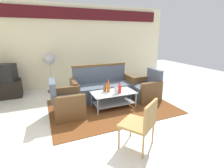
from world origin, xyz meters
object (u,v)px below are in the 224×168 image
bottle_clear (116,90)px  pedestal_fan (50,61)px  wicker_chair (142,121)px  cup (120,88)px  bottle_brown (105,88)px  tv_stand (7,89)px  bottle_orange (108,87)px  bottle_red (120,89)px  couch (103,88)px  coffee_table (113,97)px  armchair_left (67,104)px  television (3,73)px  armchair_right (146,89)px

bottle_clear → pedestal_fan: pedestal_fan is taller
wicker_chair → cup: bearing=41.6°
bottle_brown → tv_stand: 3.02m
bottle_orange → bottle_red: (0.23, -0.19, -0.02)m
bottle_orange → bottle_clear: size_ratio=1.32×
couch → tv_stand: couch is taller
tv_stand → cup: bearing=-32.4°
coffee_table → wicker_chair: size_ratio=1.31×
armchair_left → wicker_chair: bearing=31.7°
bottle_brown → pedestal_fan: 2.20m
bottle_clear → cup: 0.30m
bottle_orange → wicker_chair: 1.76m
couch → bottle_red: (0.14, -0.84, 0.20)m
armchair_left → pedestal_fan: (-0.19, 1.93, 0.73)m
armchair_left → tv_stand: (-1.47, 1.88, -0.03)m
bottle_brown → television: 3.02m
cup → television: bearing=147.6°
couch → television: television is taller
armchair_right → tv_stand: 4.10m
bottle_orange → television: television is taller
bottle_brown → bottle_clear: (0.19, -0.27, 0.01)m
bottle_red → tv_stand: bearing=144.1°
bottle_clear → pedestal_fan: size_ratio=0.19×
bottle_orange → bottle_red: size_ratio=1.19×
couch → tv_stand: 2.85m
bottle_red → bottle_clear: bearing=-167.4°
cup → coffee_table: bearing=-160.3°
armchair_right → pedestal_fan: 3.10m
cup → bottle_clear: bearing=-134.3°
cup → television: television is taller
bottle_clear → wicker_chair: bearing=-99.0°
bottle_orange → wicker_chair: size_ratio=0.38×
tv_stand → bottle_red: bearing=-35.9°
bottle_clear → tv_stand: (-2.64, 2.02, -0.24)m
bottle_clear → cup: size_ratio=2.42×
coffee_table → bottle_clear: 0.27m
bottle_clear → wicker_chair: size_ratio=0.29×
armchair_right → bottle_red: armchair_right is taller
armchair_left → bottle_orange: bearing=97.1°
bottle_orange → pedestal_fan: pedestal_fan is taller
couch → bottle_orange: bearing=83.2°
armchair_right → bottle_orange: bearing=95.3°
tv_stand → bottle_brown: bearing=-35.5°
armchair_left → pedestal_fan: size_ratio=0.67×
tv_stand → pedestal_fan: pedestal_fan is taller
armchair_left → cup: bearing=96.1°
cup → pedestal_fan: bearing=130.2°
armchair_right → cup: bearing=96.8°
couch → pedestal_fan: pedestal_fan is taller
armchair_left → bottle_brown: armchair_left is taller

